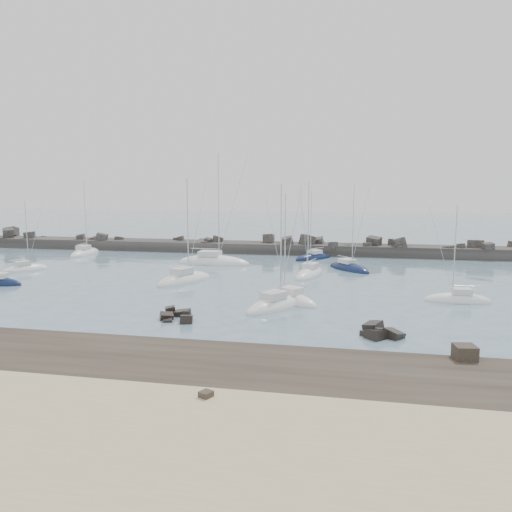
# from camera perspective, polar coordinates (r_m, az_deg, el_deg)

# --- Properties ---
(ground) EXTENTS (400.00, 400.00, 0.00)m
(ground) POSITION_cam_1_polar(r_m,az_deg,el_deg) (53.80, -1.96, -4.84)
(ground) COLOR slate
(ground) RESTS_ON ground
(sand_strip) EXTENTS (140.00, 14.00, 1.00)m
(sand_strip) POSITION_cam_1_polar(r_m,az_deg,el_deg) (25.50, -19.90, -20.24)
(sand_strip) COLOR #C7B58A
(sand_strip) RESTS_ON ground
(rock_shelf) EXTENTS (140.00, 12.20, 1.76)m
(rock_shelf) POSITION_cam_1_polar(r_m,az_deg,el_deg) (33.72, -11.26, -12.78)
(rock_shelf) COLOR #2B231D
(rock_shelf) RESTS_ON ground
(rock_cluster_near) EXTENTS (3.80, 4.02, 1.36)m
(rock_cluster_near) POSITION_cam_1_polar(r_m,az_deg,el_deg) (46.16, -8.86, -6.87)
(rock_cluster_near) COLOR black
(rock_cluster_near) RESTS_ON ground
(rock_cluster_far) EXTENTS (3.69, 4.23, 1.45)m
(rock_cluster_far) POSITION_cam_1_polar(r_m,az_deg,el_deg) (41.73, 13.82, -8.60)
(rock_cluster_far) COLOR black
(rock_cluster_far) RESTS_ON ground
(breakwater) EXTENTS (115.00, 6.88, 5.29)m
(breakwater) POSITION_cam_1_polar(r_m,az_deg,el_deg) (91.88, -1.00, 0.65)
(breakwater) COLOR #2D2B28
(breakwater) RESTS_ON ground
(sailboat_0) EXTENTS (5.19, 6.86, 10.74)m
(sailboat_0) POSITION_cam_1_polar(r_m,az_deg,el_deg) (78.52, -24.89, -1.45)
(sailboat_0) COLOR white
(sailboat_0) RESTS_ON ground
(sailboat_1) EXTENTS (2.84, 8.73, 13.74)m
(sailboat_1) POSITION_cam_1_polar(r_m,az_deg,el_deg) (93.79, -18.97, 0.27)
(sailboat_1) COLOR white
(sailboat_1) RESTS_ON ground
(sailboat_3) EXTENTS (6.41, 9.12, 14.11)m
(sailboat_3) POSITION_cam_1_polar(r_m,az_deg,el_deg) (63.59, -8.17, -2.80)
(sailboat_3) COLOR white
(sailboat_3) RESTS_ON ground
(sailboat_4) EXTENTS (11.84, 4.26, 18.24)m
(sailboat_4) POSITION_cam_1_polar(r_m,az_deg,el_deg) (78.00, -4.89, -0.78)
(sailboat_4) COLOR white
(sailboat_4) RESTS_ON ground
(sailboat_5) EXTENTS (7.50, 6.49, 12.18)m
(sailboat_5) POSITION_cam_1_polar(r_m,az_deg,el_deg) (52.23, 3.78, -5.08)
(sailboat_5) COLOR white
(sailboat_5) RESTS_ON ground
(sailboat_6) EXTENTS (4.62, 8.92, 13.55)m
(sailboat_6) POSITION_cam_1_polar(r_m,az_deg,el_deg) (67.70, 6.12, -2.13)
(sailboat_6) COLOR white
(sailboat_6) RESTS_ON ground
(sailboat_7) EXTENTS (6.48, 8.40, 13.17)m
(sailboat_7) POSITION_cam_1_polar(r_m,az_deg,el_deg) (49.60, 2.31, -5.77)
(sailboat_7) COLOR white
(sailboat_7) RESTS_ON ground
(sailboat_8) EXTENTS (7.34, 8.25, 13.30)m
(sailboat_8) POSITION_cam_1_polar(r_m,az_deg,el_deg) (73.43, 10.57, -1.45)
(sailboat_8) COLOR #0E1A3C
(sailboat_8) RESTS_ON ground
(sailboat_9) EXTENTS (6.90, 2.31, 10.93)m
(sailboat_9) POSITION_cam_1_polar(r_m,az_deg,el_deg) (56.18, 22.07, -4.74)
(sailboat_9) COLOR white
(sailboat_9) RESTS_ON ground
(sailboat_13) EXTENTS (6.79, 7.46, 12.23)m
(sailboat_13) POSITION_cam_1_polar(r_m,az_deg,el_deg) (83.40, 6.56, -0.26)
(sailboat_13) COLOR #0E1A3C
(sailboat_13) RESTS_ON ground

